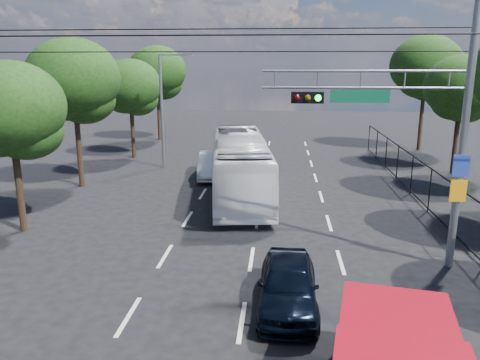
# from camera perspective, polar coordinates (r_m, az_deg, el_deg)

# --- Properties ---
(lane_markings) EXTENTS (6.12, 38.00, 0.01)m
(lane_markings) POSITION_cam_1_polar(r_m,az_deg,el_deg) (21.78, 2.39, -3.28)
(lane_markings) COLOR beige
(lane_markings) RESTS_ON ground
(signal_mast) EXTENTS (6.43, 0.39, 9.50)m
(signal_mast) POSITION_cam_1_polar(r_m,az_deg,el_deg) (15.46, 21.71, 8.48)
(signal_mast) COLOR slate
(signal_mast) RESTS_ON ground
(streetlight_left) EXTENTS (2.09, 0.22, 7.08)m
(streetlight_left) POSITION_cam_1_polar(r_m,az_deg,el_deg) (29.78, -9.22, 8.94)
(streetlight_left) COLOR slate
(streetlight_left) RESTS_ON ground
(utility_wires) EXTENTS (22.00, 5.04, 0.74)m
(utility_wires) POSITION_cam_1_polar(r_m,az_deg,el_deg) (15.66, 1.77, 16.79)
(utility_wires) COLOR black
(utility_wires) RESTS_ON ground
(fence_right) EXTENTS (0.06, 34.03, 2.00)m
(fence_right) POSITION_cam_1_polar(r_m,az_deg,el_deg) (20.83, 23.57, -2.33)
(fence_right) COLOR black
(fence_right) RESTS_ON ground
(tree_right_d) EXTENTS (4.32, 4.32, 7.02)m
(tree_right_d) POSITION_cam_1_polar(r_m,az_deg,el_deg) (30.71, 25.37, 9.66)
(tree_right_d) COLOR black
(tree_right_d) RESTS_ON ground
(tree_right_e) EXTENTS (5.28, 5.28, 8.58)m
(tree_right_e) POSITION_cam_1_polar(r_m,az_deg,el_deg) (38.34, 21.71, 12.23)
(tree_right_e) COLOR black
(tree_right_e) RESTS_ON ground
(tree_left_b) EXTENTS (4.08, 4.08, 6.63)m
(tree_left_b) POSITION_cam_1_polar(r_m,az_deg,el_deg) (19.68, -26.07, 7.09)
(tree_left_b) COLOR black
(tree_left_b) RESTS_ON ground
(tree_left_c) EXTENTS (4.80, 4.80, 7.80)m
(tree_left_c) POSITION_cam_1_polar(r_m,az_deg,el_deg) (26.11, -19.55, 10.85)
(tree_left_c) COLOR black
(tree_left_c) RESTS_ON ground
(tree_left_d) EXTENTS (4.20, 4.20, 6.83)m
(tree_left_d) POSITION_cam_1_polar(r_m,az_deg,el_deg) (33.46, -13.17, 10.63)
(tree_left_d) COLOR black
(tree_left_d) RESTS_ON ground
(tree_left_e) EXTENTS (4.92, 4.92, 7.99)m
(tree_left_e) POSITION_cam_1_polar(r_m,az_deg,el_deg) (41.17, -10.03, 12.47)
(tree_left_e) COLOR black
(tree_left_e) RESTS_ON ground
(navy_hatchback) EXTENTS (1.64, 3.97, 1.35)m
(navy_hatchback) POSITION_cam_1_polar(r_m,az_deg,el_deg) (13.01, 5.87, -12.53)
(navy_hatchback) COLOR black
(navy_hatchback) RESTS_ON ground
(white_bus) EXTENTS (3.94, 11.22, 3.06)m
(white_bus) POSITION_cam_1_polar(r_m,az_deg,el_deg) (23.31, 0.00, 1.76)
(white_bus) COLOR silver
(white_bus) RESTS_ON ground
(white_van) EXTENTS (1.95, 4.53, 1.45)m
(white_van) POSITION_cam_1_polar(r_m,az_deg,el_deg) (27.34, -3.34, 1.84)
(white_van) COLOR silver
(white_van) RESTS_ON ground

